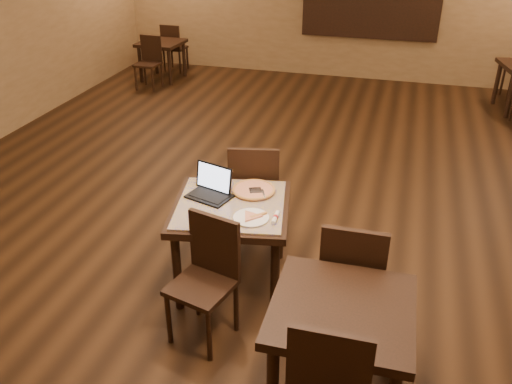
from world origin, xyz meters
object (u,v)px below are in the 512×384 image
(chair_main_near, at_px, (208,272))
(other_table_b_chair_far, at_px, (173,45))
(laptop, at_px, (212,188))
(other_table_c, at_px, (341,323))
(other_table_b, at_px, (161,48))
(pizza_pan, at_px, (254,191))
(other_table_c_chair_far, at_px, (352,276))
(tiled_table, at_px, (231,215))
(other_table_b_chair_near, at_px, (149,59))
(chair_main_far, at_px, (254,189))

(chair_main_near, bearing_deg, other_table_b_chair_far, 130.00)
(laptop, relative_size, other_table_b_chair_far, 0.46)
(other_table_b_chair_far, relative_size, other_table_c, 1.02)
(laptop, bearing_deg, other_table_b, 135.40)
(pizza_pan, bearing_deg, other_table_c_chair_far, -36.27)
(chair_main_near, height_order, other_table_c_chair_far, other_table_c_chair_far)
(pizza_pan, distance_m, other_table_b_chair_far, 6.39)
(laptop, xyz_separation_m, pizza_pan, (0.32, 0.13, -0.06))
(chair_main_near, height_order, other_table_c, chair_main_near)
(pizza_pan, relative_size, other_table_b_chair_far, 0.38)
(tiled_table, bearing_deg, other_table_c_chair_far, -33.28)
(laptop, xyz_separation_m, other_table_c, (1.23, -1.13, -0.17))
(laptop, distance_m, other_table_c_chair_far, 1.36)
(pizza_pan, xyz_separation_m, other_table_b_chair_near, (-3.15, 4.53, -0.27))
(tiled_table, distance_m, laptop, 0.28)
(other_table_b_chair_near, distance_m, other_table_c_chair_far, 6.59)
(chair_main_near, relative_size, other_table_b, 1.27)
(chair_main_near, relative_size, pizza_pan, 2.86)
(other_table_b, height_order, other_table_b_chair_far, other_table_b_chair_far)
(other_table_b_chair_far, distance_m, other_table_c_chair_far, 7.43)
(other_table_b_chair_near, height_order, other_table_c_chair_far, other_table_c_chair_far)
(chair_main_near, bearing_deg, other_table_b, 131.86)
(tiled_table, height_order, other_table_b, tiled_table)
(laptop, xyz_separation_m, other_table_b, (-2.83, 5.17, -0.26))
(laptop, relative_size, pizza_pan, 1.20)
(laptop, bearing_deg, other_table_b_chair_near, 137.94)
(chair_main_near, xyz_separation_m, other_table_c_chair_far, (1.01, 0.19, 0.04))
(laptop, xyz_separation_m, other_table_b_chair_near, (-2.83, 4.66, -0.33))
(chair_main_far, distance_m, other_table_c_chair_far, 1.45)
(other_table_c_chair_far, bearing_deg, chair_main_far, -46.61)
(laptop, height_order, other_table_c, laptop)
(other_table_b_chair_near, distance_m, other_table_c, 7.07)
(tiled_table, bearing_deg, chair_main_near, -98.78)
(pizza_pan, distance_m, other_table_c, 1.56)
(other_table_c_chair_far, bearing_deg, other_table_c, 89.07)
(other_table_b, height_order, other_table_c, other_table_c)
(chair_main_far, height_order, other_table_b_chair_near, chair_main_far)
(tiled_table, xyz_separation_m, laptop, (-0.20, 0.11, 0.16))
(tiled_table, xyz_separation_m, chair_main_near, (0.02, -0.62, -0.12))
(other_table_c_chair_far, bearing_deg, other_table_b_chair_far, -57.59)
(other_table_b_chair_far, bearing_deg, chair_main_far, 123.50)
(other_table_b_chair_far, xyz_separation_m, other_table_c_chair_far, (4.07, -6.21, 0.08))
(chair_main_near, distance_m, other_table_b_chair_near, 6.19)
(chair_main_far, xyz_separation_m, laptop, (-0.22, -0.51, 0.24))
(tiled_table, relative_size, other_table_c, 1.26)
(chair_main_far, relative_size, laptop, 2.57)
(other_table_b, distance_m, other_table_c_chair_far, 7.00)
(chair_main_near, xyz_separation_m, other_table_b, (-3.05, 5.89, 0.02))
(other_table_b_chair_far, relative_size, other_table_c_chair_far, 0.85)
(other_table_b, xyz_separation_m, other_table_b_chair_near, (0.00, -0.51, -0.07))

